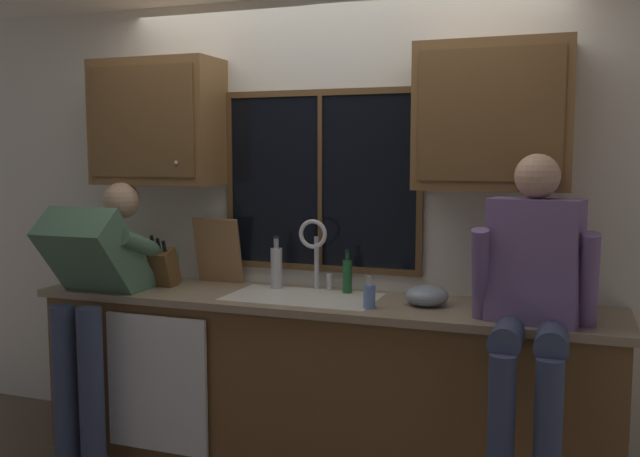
# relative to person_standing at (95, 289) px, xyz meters

# --- Properties ---
(back_wall) EXTENTS (5.44, 0.12, 2.55)m
(back_wall) POSITION_rel_person_standing_xyz_m (1.18, 0.65, 0.33)
(back_wall) COLOR silver
(back_wall) RESTS_ON floor
(window_glass) EXTENTS (1.10, 0.02, 0.95)m
(window_glass) POSITION_rel_person_standing_xyz_m (1.10, 0.58, 0.58)
(window_glass) COLOR black
(window_frame_top) EXTENTS (1.17, 0.02, 0.04)m
(window_frame_top) POSITION_rel_person_standing_xyz_m (1.10, 0.57, 1.07)
(window_frame_top) COLOR brown
(window_frame_bottom) EXTENTS (1.17, 0.02, 0.04)m
(window_frame_bottom) POSITION_rel_person_standing_xyz_m (1.10, 0.57, 0.09)
(window_frame_bottom) COLOR brown
(window_frame_left) EXTENTS (0.03, 0.02, 0.95)m
(window_frame_left) POSITION_rel_person_standing_xyz_m (0.54, 0.57, 0.58)
(window_frame_left) COLOR brown
(window_frame_right) EXTENTS (0.03, 0.02, 0.95)m
(window_frame_right) POSITION_rel_person_standing_xyz_m (1.67, 0.57, 0.58)
(window_frame_right) COLOR brown
(window_mullion_center) EXTENTS (0.02, 0.02, 0.95)m
(window_mullion_center) POSITION_rel_person_standing_xyz_m (1.10, 0.57, 0.58)
(window_mullion_center) COLOR brown
(lower_cabinet_run) EXTENTS (3.04, 0.58, 0.88)m
(lower_cabinet_run) POSITION_rel_person_standing_xyz_m (1.18, 0.30, -0.51)
(lower_cabinet_run) COLOR brown
(lower_cabinet_run) RESTS_ON floor
(countertop) EXTENTS (3.10, 0.62, 0.04)m
(countertop) POSITION_rel_person_standing_xyz_m (1.18, 0.28, -0.05)
(countertop) COLOR gray
(countertop) RESTS_ON lower_cabinet_run
(dishwasher_front) EXTENTS (0.60, 0.02, 0.74)m
(dishwasher_front) POSITION_rel_person_standing_xyz_m (0.39, -0.02, -0.49)
(dishwasher_front) COLOR white
(upper_cabinet_left) EXTENTS (0.75, 0.36, 0.72)m
(upper_cabinet_left) POSITION_rel_person_standing_xyz_m (0.15, 0.42, 0.91)
(upper_cabinet_left) COLOR brown
(upper_cabinet_right) EXTENTS (0.75, 0.36, 0.72)m
(upper_cabinet_right) POSITION_rel_person_standing_xyz_m (2.06, 0.42, 0.91)
(upper_cabinet_right) COLOR brown
(sink) EXTENTS (0.80, 0.46, 0.21)m
(sink) POSITION_rel_person_standing_xyz_m (1.10, 0.29, -0.12)
(sink) COLOR white
(sink) RESTS_ON lower_cabinet_run
(faucet) EXTENTS (0.18, 0.09, 0.40)m
(faucet) POSITION_rel_person_standing_xyz_m (1.11, 0.47, 0.23)
(faucet) COLOR silver
(faucet) RESTS_ON countertop
(person_standing) EXTENTS (0.53, 0.71, 1.52)m
(person_standing) POSITION_rel_person_standing_xyz_m (0.00, 0.00, 0.00)
(person_standing) COLOR #384260
(person_standing) RESTS_ON floor
(person_sitting_on_counter) EXTENTS (0.54, 0.63, 1.26)m
(person_sitting_on_counter) POSITION_rel_person_standing_xyz_m (2.29, 0.02, 0.16)
(person_sitting_on_counter) COLOR #384260
(person_sitting_on_counter) RESTS_ON countertop
(knife_block) EXTENTS (0.12, 0.18, 0.32)m
(knife_block) POSITION_rel_person_standing_xyz_m (0.25, 0.30, 0.08)
(knife_block) COLOR brown
(knife_block) RESTS_ON countertop
(cutting_board) EXTENTS (0.29, 0.10, 0.39)m
(cutting_board) POSITION_rel_person_standing_xyz_m (0.49, 0.50, 0.17)
(cutting_board) COLOR #997047
(cutting_board) RESTS_ON countertop
(mixing_bowl) EXTENTS (0.22, 0.22, 0.11)m
(mixing_bowl) POSITION_rel_person_standing_xyz_m (1.77, 0.31, 0.02)
(mixing_bowl) COLOR #8C99A8
(mixing_bowl) RESTS_ON countertop
(soap_dispenser) EXTENTS (0.06, 0.07, 0.16)m
(soap_dispenser) POSITION_rel_person_standing_xyz_m (1.51, 0.15, 0.04)
(soap_dispenser) COLOR #668CCC
(soap_dispenser) RESTS_ON countertop
(bottle_green_glass) EXTENTS (0.05, 0.05, 0.24)m
(bottle_green_glass) POSITION_rel_person_standing_xyz_m (1.30, 0.47, 0.07)
(bottle_green_glass) COLOR #1E592D
(bottle_green_glass) RESTS_ON countertop
(bottle_tall_clear) EXTENTS (0.07, 0.07, 0.30)m
(bottle_tall_clear) POSITION_rel_person_standing_xyz_m (0.88, 0.46, 0.10)
(bottle_tall_clear) COLOR #B7B7BC
(bottle_tall_clear) RESTS_ON countertop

